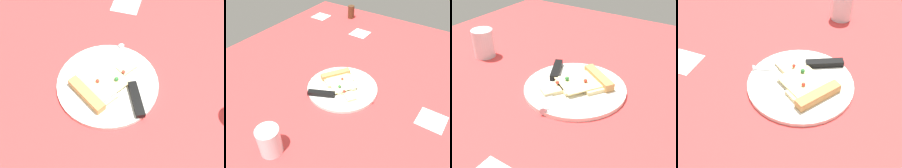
# 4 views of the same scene
# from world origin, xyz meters

# --- Properties ---
(ground_plane) EXTENTS (1.41, 1.41, 0.03)m
(ground_plane) POSITION_xyz_m (0.00, 0.00, -0.01)
(ground_plane) COLOR #D13838
(ground_plane) RESTS_ON ground
(plate) EXTENTS (0.27, 0.27, 0.01)m
(plate) POSITION_xyz_m (0.03, -0.07, 0.01)
(plate) COLOR white
(plate) RESTS_ON ground_plane
(pizza_slice) EXTENTS (0.16, 0.19, 0.02)m
(pizza_slice) POSITION_xyz_m (0.02, -0.09, 0.02)
(pizza_slice) COLOR beige
(pizza_slice) RESTS_ON plate
(knife) EXTENTS (0.12, 0.23, 0.02)m
(knife) POSITION_xyz_m (0.10, -0.06, 0.02)
(knife) COLOR silver
(knife) RESTS_ON plate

